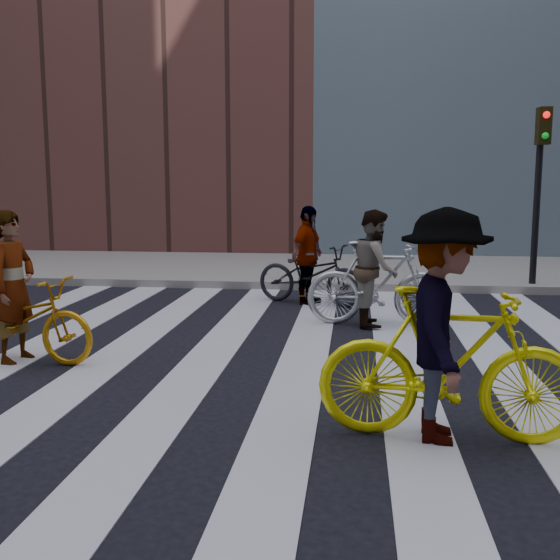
% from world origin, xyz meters
% --- Properties ---
extents(ground, '(100.00, 100.00, 0.00)m').
position_xyz_m(ground, '(0.00, 0.00, 0.00)').
color(ground, black).
rests_on(ground, ground).
extents(sidewalk_far, '(100.00, 5.00, 0.15)m').
position_xyz_m(sidewalk_far, '(0.00, 7.50, 0.07)').
color(sidewalk_far, gray).
rests_on(sidewalk_far, ground).
extents(zebra_crosswalk, '(8.25, 10.00, 0.01)m').
position_xyz_m(zebra_crosswalk, '(0.00, 0.00, 0.01)').
color(zebra_crosswalk, silver).
rests_on(zebra_crosswalk, ground).
extents(traffic_signal, '(0.22, 0.42, 3.33)m').
position_xyz_m(traffic_signal, '(4.40, 5.32, 2.28)').
color(traffic_signal, black).
rests_on(traffic_signal, ground).
extents(bike_yellow_left, '(1.92, 0.91, 0.97)m').
position_xyz_m(bike_yellow_left, '(-2.63, -0.24, 0.48)').
color(bike_yellow_left, orange).
rests_on(bike_yellow_left, ground).
extents(bike_silver_mid, '(2.01, 0.61, 1.20)m').
position_xyz_m(bike_silver_mid, '(1.45, 2.14, 0.60)').
color(bike_silver_mid, '#B5B9C0').
rests_on(bike_silver_mid, ground).
extents(bike_yellow_right, '(2.07, 0.72, 1.22)m').
position_xyz_m(bike_yellow_right, '(1.86, -2.02, 0.61)').
color(bike_yellow_right, '#FFF90E').
rests_on(bike_yellow_right, ground).
extents(bike_dark_rear, '(2.03, 1.34, 1.01)m').
position_xyz_m(bike_dark_rear, '(0.38, 3.66, 0.50)').
color(bike_dark_rear, black).
rests_on(bike_dark_rear, ground).
extents(rider_left, '(0.50, 0.68, 1.71)m').
position_xyz_m(rider_left, '(-2.68, -0.24, 0.86)').
color(rider_left, slate).
rests_on(rider_left, ground).
extents(rider_mid, '(0.64, 0.81, 1.64)m').
position_xyz_m(rider_mid, '(1.40, 2.14, 0.82)').
color(rider_mid, slate).
rests_on(rider_mid, ground).
extents(rider_right, '(0.76, 1.23, 1.83)m').
position_xyz_m(rider_right, '(1.81, -2.02, 0.92)').
color(rider_right, slate).
rests_on(rider_right, ground).
extents(rider_rear, '(0.73, 1.04, 1.63)m').
position_xyz_m(rider_rear, '(0.33, 3.66, 0.82)').
color(rider_rear, slate).
rests_on(rider_rear, ground).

